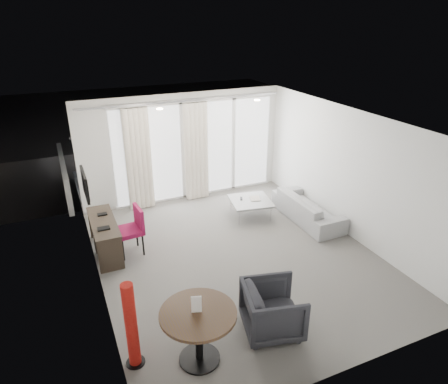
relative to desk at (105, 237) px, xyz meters
name	(u,v)px	position (x,y,z in m)	size (l,w,h in m)	color
floor	(237,256)	(2.25, -1.15, -0.34)	(5.00, 6.00, 0.00)	#5D5A55
ceiling	(239,123)	(2.25, -1.15, 2.26)	(5.00, 6.00, 0.00)	white
wall_left	(93,221)	(-0.25, -1.15, 0.96)	(0.00, 6.00, 2.60)	silver
wall_right	(349,174)	(4.75, -1.15, 0.96)	(0.00, 6.00, 2.60)	silver
wall_front	(349,293)	(2.25, -4.15, 0.96)	(5.00, 0.00, 2.60)	silver
window_panel	(196,150)	(2.55, 1.84, 0.86)	(4.00, 0.02, 2.38)	white
window_frame	(196,150)	(2.55, 1.82, 0.86)	(4.10, 0.06, 2.44)	white
curtain_left	(139,160)	(1.10, 1.67, 0.86)	(0.60, 0.20, 2.38)	silver
curtain_right	(196,152)	(2.50, 1.67, 0.86)	(0.60, 0.20, 2.38)	silver
curtain_track	(184,101)	(2.25, 1.67, 2.11)	(4.80, 0.04, 0.04)	#B2B2B7
downlight_a	(160,109)	(1.35, 0.45, 2.25)	(0.12, 0.12, 0.02)	#FFE0B2
downlight_b	(257,100)	(3.45, 0.45, 2.25)	(0.12, 0.12, 0.02)	#FFE0B2
desk	(105,237)	(0.00, 0.00, 0.00)	(0.45, 1.45, 0.68)	#2D241B
tv	(85,184)	(-0.20, 0.30, 1.01)	(0.05, 0.80, 0.50)	black
desk_chair	(129,232)	(0.43, -0.21, 0.13)	(0.51, 0.48, 0.94)	maroon
round_table	(199,336)	(0.72, -3.20, 0.06)	(1.00, 1.00, 0.80)	#3C2818
menu_card	(197,317)	(0.71, -3.19, 0.38)	(0.13, 0.02, 0.24)	white
red_lamp	(131,326)	(-0.08, -2.92, 0.30)	(0.25, 0.25, 1.27)	#9F160F
tub_armchair	(273,309)	(1.89, -3.12, 0.04)	(0.80, 0.83, 0.75)	#242429
coffee_table	(250,208)	(3.25, 0.24, -0.14)	(0.88, 0.88, 0.40)	gray
remote	(241,200)	(3.09, 0.38, 0.02)	(0.05, 0.16, 0.02)	black
magazine	(255,200)	(3.38, 0.26, 0.02)	(0.20, 0.25, 0.01)	gray
sofa	(308,208)	(4.36, -0.42, -0.06)	(1.93, 0.75, 0.56)	gray
terrace_slab	(179,176)	(2.55, 3.35, -0.40)	(5.60, 3.00, 0.12)	#4D4D50
rattan_chair_a	(206,154)	(3.55, 3.75, 0.03)	(0.50, 0.50, 0.74)	brown
rattan_chair_b	(237,154)	(4.29, 3.13, 0.11)	(0.61, 0.61, 0.89)	brown
rattan_table	(207,163)	(3.44, 3.38, -0.11)	(0.46, 0.46, 0.46)	brown
balustrade	(164,144)	(2.55, 4.80, 0.16)	(5.50, 0.06, 1.05)	#B2B2B7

